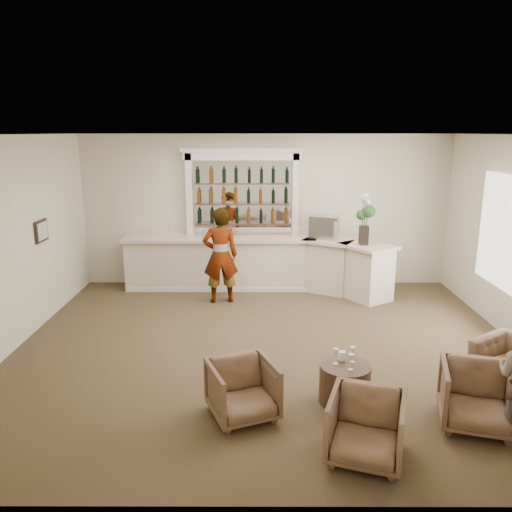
{
  "coord_description": "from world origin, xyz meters",
  "views": [
    {
      "loc": [
        -0.18,
        -7.38,
        3.34
      ],
      "look_at": [
        -0.2,
        0.9,
        1.27
      ],
      "focal_mm": 35.0,
      "sensor_mm": 36.0,
      "label": 1
    }
  ],
  "objects_px": {
    "cocktail_table": "(345,383)",
    "bar_counter": "(258,264)",
    "armchair_center": "(366,427)",
    "sommelier": "(220,256)",
    "espresso_machine": "(324,227)",
    "armchair_left": "(243,390)",
    "flower_vase": "(365,216)",
    "armchair_right": "(477,397)"
  },
  "relations": [
    {
      "from": "bar_counter",
      "to": "sommelier",
      "type": "xyz_separation_m",
      "value": [
        -0.74,
        -0.8,
        0.38
      ]
    },
    {
      "from": "cocktail_table",
      "to": "flower_vase",
      "type": "distance_m",
      "value": 4.42
    },
    {
      "from": "armchair_right",
      "to": "espresso_machine",
      "type": "distance_m",
      "value": 5.41
    },
    {
      "from": "sommelier",
      "to": "flower_vase",
      "type": "distance_m",
      "value": 2.96
    },
    {
      "from": "espresso_machine",
      "to": "armchair_center",
      "type": "bearing_deg",
      "value": -68.4
    },
    {
      "from": "sommelier",
      "to": "armchair_left",
      "type": "bearing_deg",
      "value": 88.09
    },
    {
      "from": "armchair_center",
      "to": "flower_vase",
      "type": "distance_m",
      "value": 5.44
    },
    {
      "from": "bar_counter",
      "to": "armchair_center",
      "type": "distance_m",
      "value": 5.89
    },
    {
      "from": "armchair_left",
      "to": "armchair_right",
      "type": "distance_m",
      "value": 2.72
    },
    {
      "from": "espresso_machine",
      "to": "flower_vase",
      "type": "xyz_separation_m",
      "value": [
        0.71,
        -0.61,
        0.33
      ]
    },
    {
      "from": "sommelier",
      "to": "espresso_machine",
      "type": "height_order",
      "value": "sommelier"
    },
    {
      "from": "flower_vase",
      "to": "armchair_center",
      "type": "bearing_deg",
      "value": -100.89
    },
    {
      "from": "armchair_right",
      "to": "armchair_left",
      "type": "bearing_deg",
      "value": -168.49
    },
    {
      "from": "armchair_left",
      "to": "flower_vase",
      "type": "bearing_deg",
      "value": 40.45
    },
    {
      "from": "armchair_left",
      "to": "cocktail_table",
      "type": "bearing_deg",
      "value": -6.68
    },
    {
      "from": "cocktail_table",
      "to": "espresso_machine",
      "type": "height_order",
      "value": "espresso_machine"
    },
    {
      "from": "bar_counter",
      "to": "cocktail_table",
      "type": "bearing_deg",
      "value": -76.77
    },
    {
      "from": "armchair_right",
      "to": "armchair_center",
      "type": "bearing_deg",
      "value": -141.46
    },
    {
      "from": "sommelier",
      "to": "armchair_left",
      "type": "relative_size",
      "value": 2.51
    },
    {
      "from": "armchair_right",
      "to": "espresso_machine",
      "type": "height_order",
      "value": "espresso_machine"
    },
    {
      "from": "bar_counter",
      "to": "sommelier",
      "type": "distance_m",
      "value": 1.16
    },
    {
      "from": "sommelier",
      "to": "cocktail_table",
      "type": "bearing_deg",
      "value": 106.07
    },
    {
      "from": "sommelier",
      "to": "bar_counter",
      "type": "bearing_deg",
      "value": -142.25
    },
    {
      "from": "espresso_machine",
      "to": "armchair_left",
      "type": "bearing_deg",
      "value": -83.23
    },
    {
      "from": "armchair_left",
      "to": "flower_vase",
      "type": "relative_size",
      "value": 0.75
    },
    {
      "from": "bar_counter",
      "to": "armchair_center",
      "type": "relative_size",
      "value": 7.3
    },
    {
      "from": "bar_counter",
      "to": "armchair_left",
      "type": "distance_m",
      "value": 5.0
    },
    {
      "from": "bar_counter",
      "to": "flower_vase",
      "type": "height_order",
      "value": "flower_vase"
    },
    {
      "from": "bar_counter",
      "to": "armchair_center",
      "type": "bearing_deg",
      "value": -79.04
    },
    {
      "from": "armchair_left",
      "to": "armchair_center",
      "type": "height_order",
      "value": "armchair_center"
    },
    {
      "from": "cocktail_table",
      "to": "armchair_center",
      "type": "relative_size",
      "value": 0.82
    },
    {
      "from": "cocktail_table",
      "to": "sommelier",
      "type": "relative_size",
      "value": 0.34
    },
    {
      "from": "bar_counter",
      "to": "sommelier",
      "type": "height_order",
      "value": "sommelier"
    },
    {
      "from": "espresso_machine",
      "to": "flower_vase",
      "type": "bearing_deg",
      "value": -16.47
    },
    {
      "from": "sommelier",
      "to": "espresso_machine",
      "type": "bearing_deg",
      "value": -168.72
    },
    {
      "from": "sommelier",
      "to": "armchair_center",
      "type": "distance_m",
      "value": 5.35
    },
    {
      "from": "sommelier",
      "to": "armchair_right",
      "type": "relative_size",
      "value": 2.35
    },
    {
      "from": "cocktail_table",
      "to": "bar_counter",
      "type": "bearing_deg",
      "value": 103.23
    },
    {
      "from": "bar_counter",
      "to": "armchair_left",
      "type": "height_order",
      "value": "bar_counter"
    },
    {
      "from": "sommelier",
      "to": "espresso_machine",
      "type": "distance_m",
      "value": 2.34
    },
    {
      "from": "armchair_right",
      "to": "bar_counter",
      "type": "bearing_deg",
      "value": 131.51
    },
    {
      "from": "cocktail_table",
      "to": "flower_vase",
      "type": "bearing_deg",
      "value": 75.8
    }
  ]
}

